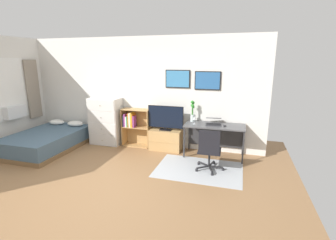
% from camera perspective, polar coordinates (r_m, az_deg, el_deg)
% --- Properties ---
extents(ground_plane, '(7.20, 7.20, 0.00)m').
position_cam_1_polar(ground_plane, '(4.61, -18.15, -14.66)').
color(ground_plane, '#936B44').
extents(wall_back_with_posters, '(6.12, 0.09, 2.70)m').
position_cam_1_polar(wall_back_with_posters, '(6.25, -6.24, 6.44)').
color(wall_back_with_posters, silver).
rests_on(wall_back_with_posters, ground_plane).
extents(area_rug, '(1.70, 1.20, 0.01)m').
position_cam_1_polar(area_rug, '(5.07, 7.15, -11.28)').
color(area_rug, '#B2B7BC').
rests_on(area_rug, ground_plane).
extents(bed, '(1.37, 2.00, 0.55)m').
position_cam_1_polar(bed, '(6.75, -26.18, -4.24)').
color(bed, brown).
rests_on(bed, ground_plane).
extents(dresser, '(0.79, 0.46, 1.21)m').
position_cam_1_polar(dresser, '(6.55, -14.24, -0.27)').
color(dresser, silver).
rests_on(dresser, ground_plane).
extents(bookshelf, '(0.72, 0.30, 0.95)m').
position_cam_1_polar(bookshelf, '(6.27, -7.85, -1.10)').
color(bookshelf, tan).
rests_on(bookshelf, ground_plane).
extents(tv_stand, '(0.77, 0.41, 0.50)m').
position_cam_1_polar(tv_stand, '(6.01, -0.49, -4.59)').
color(tv_stand, tan).
rests_on(tv_stand, ground_plane).
extents(television, '(0.87, 0.16, 0.59)m').
position_cam_1_polar(television, '(5.84, -0.57, 0.45)').
color(television, black).
rests_on(television, tv_stand).
extents(desk, '(1.32, 0.61, 0.74)m').
position_cam_1_polar(desk, '(5.66, 10.84, -2.21)').
color(desk, '#4C4C4F').
rests_on(desk, ground_plane).
extents(office_chair, '(0.56, 0.58, 0.86)m').
position_cam_1_polar(office_chair, '(4.86, 9.55, -6.71)').
color(office_chair, '#232326').
rests_on(office_chair, ground_plane).
extents(laptop, '(0.39, 0.41, 0.15)m').
position_cam_1_polar(laptop, '(5.60, 10.50, -0.34)').
color(laptop, '#333338').
rests_on(laptop, desk).
extents(computer_mouse, '(0.06, 0.10, 0.03)m').
position_cam_1_polar(computer_mouse, '(5.47, 13.00, -1.28)').
color(computer_mouse, '#262628').
rests_on(computer_mouse, desk).
extents(bamboo_vase, '(0.09, 0.10, 0.50)m').
position_cam_1_polar(bamboo_vase, '(5.74, 5.72, 2.20)').
color(bamboo_vase, silver).
rests_on(bamboo_vase, desk).
extents(wine_glass, '(0.07, 0.07, 0.18)m').
position_cam_1_polar(wine_glass, '(5.52, 6.13, 0.41)').
color(wine_glass, silver).
rests_on(wine_glass, desk).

